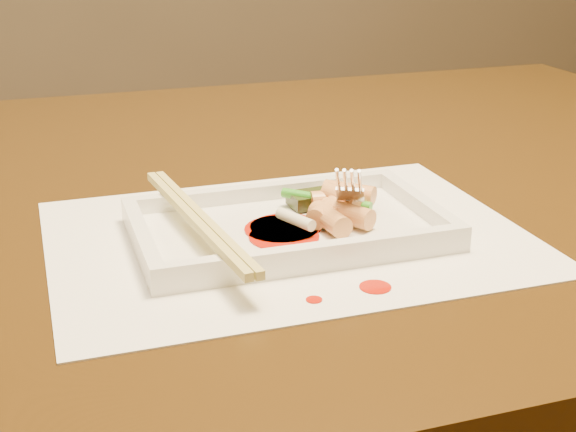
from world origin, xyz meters
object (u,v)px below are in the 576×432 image
object	(u,v)px
plate_base	(288,231)
fork	(358,131)
table	(226,267)
chopstick_a	(193,219)
placemat	(288,236)

from	to	relation	value
plate_base	fork	distance (m)	0.11
table	chopstick_a	xyz separation A→B (m)	(-0.07, -0.17, 0.13)
plate_base	fork	size ratio (longest dim) A/B	1.86
placemat	fork	bearing A→B (deg)	14.42
fork	placemat	bearing A→B (deg)	-165.58
placemat	table	bearing A→B (deg)	94.97
table	chopstick_a	distance (m)	0.22
table	placemat	bearing A→B (deg)	-85.03
plate_base	placemat	bearing A→B (deg)	0.00
fork	plate_base	bearing A→B (deg)	-165.58
table	placemat	distance (m)	0.20
table	plate_base	bearing A→B (deg)	-85.03
table	fork	bearing A→B (deg)	-60.90
table	chopstick_a	size ratio (longest dim) A/B	5.73
table	plate_base	size ratio (longest dim) A/B	5.38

